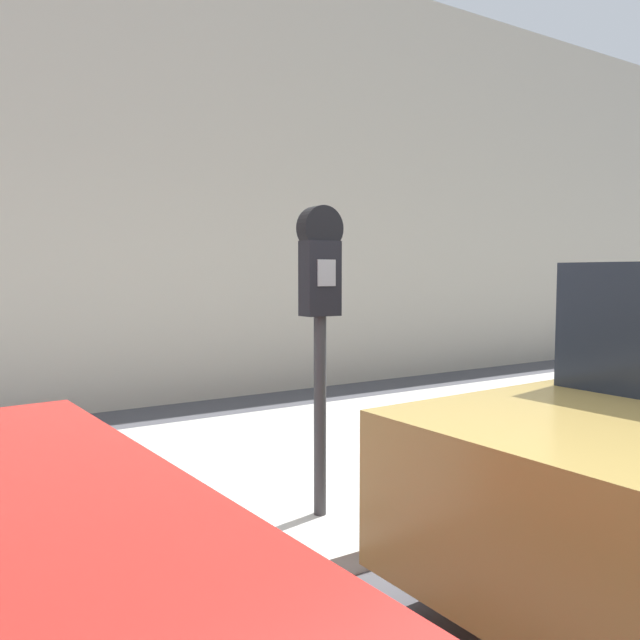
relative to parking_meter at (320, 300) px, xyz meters
The scene contains 3 objects.
sidewalk 1.51m from the parking_meter, 102.07° to the left, with size 24.00×2.80×0.11m.
building_facade 3.89m from the parking_meter, 93.11° to the left, with size 24.00×0.30×4.85m.
parking_meter is the anchor object (origin of this frame).
Camera 1 is at (-1.49, -1.40, 1.36)m, focal length 35.00 mm.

